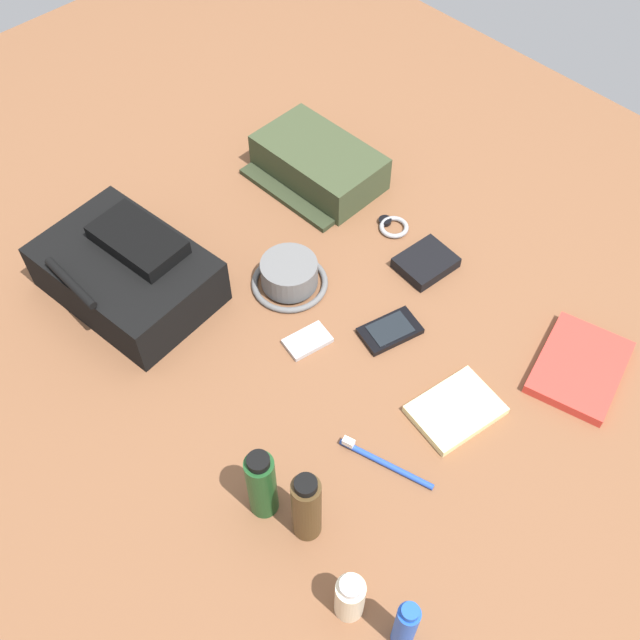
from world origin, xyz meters
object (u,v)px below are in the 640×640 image
object	(u,v)px
toiletry_pouch	(318,164)
cell_phone	(390,331)
backpack	(128,272)
lotion_bottle	(350,597)
wallet	(426,263)
paperback_novel	(580,367)
bucket_hat	(289,276)
shampoo_bottle	(262,484)
toothbrush	(381,461)
deodorant_spray	(406,626)
notepad	(456,410)
media_player	(306,339)
cologne_bottle	(307,507)
wristwatch	(393,226)

from	to	relation	value
toiletry_pouch	cell_phone	bearing A→B (deg)	153.93
backpack	lotion_bottle	xyz separation A→B (m)	(-0.72, 0.12, -0.01)
wallet	toiletry_pouch	bearing A→B (deg)	0.68
lotion_bottle	paperback_novel	distance (m)	0.60
paperback_novel	cell_phone	world-z (taller)	paperback_novel
backpack	bucket_hat	distance (m)	0.31
lotion_bottle	shampoo_bottle	world-z (taller)	shampoo_bottle
shampoo_bottle	toothbrush	xyz separation A→B (m)	(-0.08, -0.19, -0.07)
deodorant_spray	notepad	xyz separation A→B (m)	(0.19, -0.35, -0.06)
toiletry_pouch	paperback_novel	world-z (taller)	toiletry_pouch
shampoo_bottle	notepad	world-z (taller)	shampoo_bottle
backpack	notepad	xyz separation A→B (m)	(-0.62, -0.25, -0.05)
notepad	media_player	bearing A→B (deg)	25.17
paperback_novel	media_player	distance (m)	0.50
bucket_hat	cologne_bottle	world-z (taller)	cologne_bottle
toiletry_pouch	lotion_bottle	distance (m)	0.94
bucket_hat	toiletry_pouch	bearing A→B (deg)	-53.81
deodorant_spray	lotion_bottle	world-z (taller)	deodorant_spray
deodorant_spray	media_player	xyz separation A→B (m)	(0.48, -0.26, -0.06)
backpack	wristwatch	xyz separation A→B (m)	(-0.24, -0.49, -0.05)
wallet	deodorant_spray	bearing A→B (deg)	133.60
toiletry_pouch	media_player	distance (m)	0.45
toothbrush	cologne_bottle	bearing A→B (deg)	89.18
cologne_bottle	media_player	xyz separation A→B (m)	(0.27, -0.25, -0.07)
backpack	paperback_novel	bearing A→B (deg)	-146.35
wristwatch	wallet	size ratio (longest dim) A/B	0.65
cell_phone	media_player	world-z (taller)	cell_phone
toothbrush	paperback_novel	bearing A→B (deg)	-107.26
shampoo_bottle	wallet	xyz separation A→B (m)	(0.16, -0.57, -0.07)
deodorant_spray	shampoo_bottle	size ratio (longest dim) A/B	0.85
cell_phone	notepad	size ratio (longest dim) A/B	0.83
media_player	bucket_hat	bearing A→B (deg)	-29.81
toiletry_pouch	bucket_hat	size ratio (longest dim) A/B	1.85
backpack	shampoo_bottle	distance (m)	0.53
lotion_bottle	media_player	size ratio (longest dim) A/B	1.17
lotion_bottle	paperback_novel	xyz separation A→B (m)	(0.01, -0.60, -0.04)
deodorant_spray	toothbrush	xyz separation A→B (m)	(0.21, -0.18, -0.06)
bucket_hat	lotion_bottle	bearing A→B (deg)	145.60
backpack	toothbrush	distance (m)	0.60
wallet	shampoo_bottle	bearing A→B (deg)	110.50
lotion_bottle	toothbrush	size ratio (longest dim) A/B	0.64
toiletry_pouch	backpack	bearing A→B (deg)	88.22
paperback_novel	cell_phone	xyz separation A→B (m)	(0.30, 0.19, -0.00)
cologne_bottle	shampoo_bottle	bearing A→B (deg)	17.74
deodorant_spray	notepad	world-z (taller)	deodorant_spray
bucket_hat	shampoo_bottle	size ratio (longest dim) A/B	0.93
cologne_bottle	paperback_novel	size ratio (longest dim) A/B	0.74
cologne_bottle	wallet	size ratio (longest dim) A/B	1.51
lotion_bottle	media_player	xyz separation A→B (m)	(0.40, -0.29, -0.05)
media_player	wristwatch	xyz separation A→B (m)	(0.09, -0.33, 0.00)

